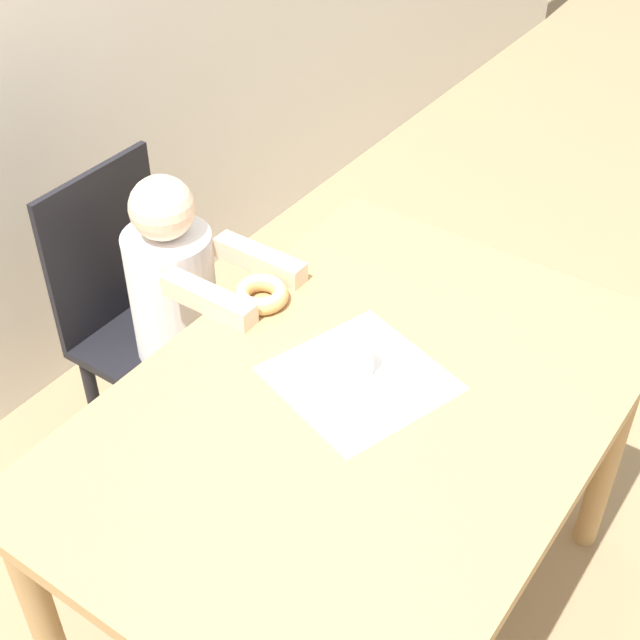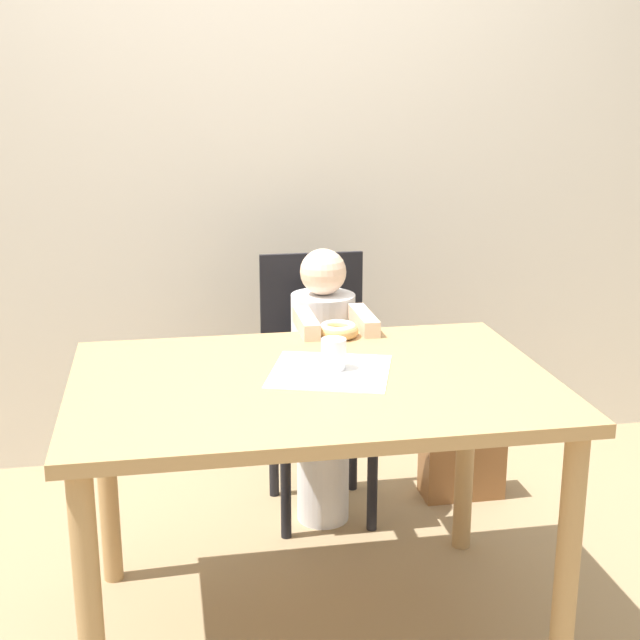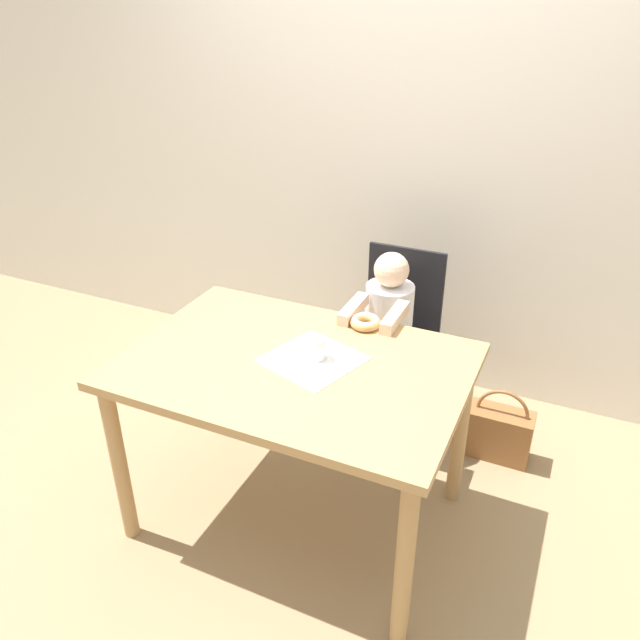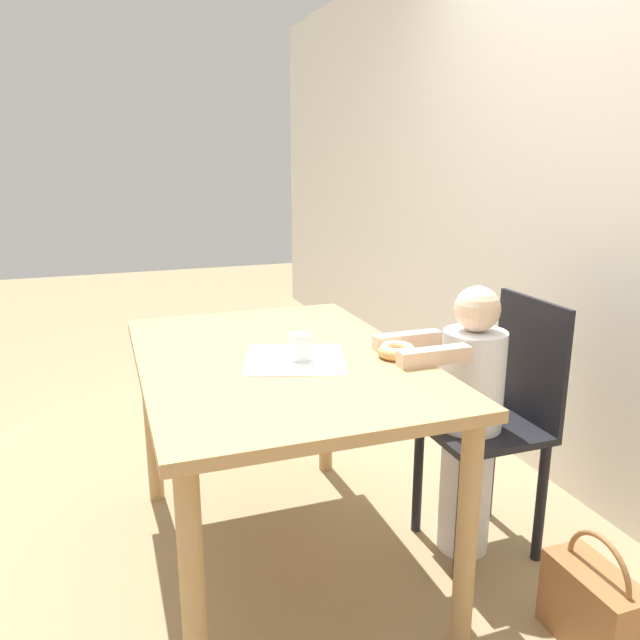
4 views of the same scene
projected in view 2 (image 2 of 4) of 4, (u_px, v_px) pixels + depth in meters
The scene contains 9 objects.
ground_plane at pixel (313, 630), 2.53m from camera, with size 12.00×12.00×0.00m, color #997F5B.
wall_back at pixel (255, 148), 3.43m from camera, with size 8.00×0.05×2.50m.
dining_table at pixel (312, 413), 2.35m from camera, with size 1.26×0.87×0.76m.
chair at pixel (317, 381), 3.14m from camera, with size 0.37×0.38×0.91m.
child_figure at pixel (323, 386), 3.03m from camera, with size 0.23×0.43×0.97m.
donut at pixel (338, 330), 2.69m from camera, with size 0.12×0.12×0.04m.
napkin at pixel (330, 371), 2.38m from camera, with size 0.39×0.39×0.00m.
handbag at pixel (462, 462), 3.31m from camera, with size 0.30×0.15×0.36m.
cup at pixel (334, 354), 2.38m from camera, with size 0.07×0.07×0.09m.
Camera 2 is at (-0.37, -2.17, 1.53)m, focal length 50.00 mm.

